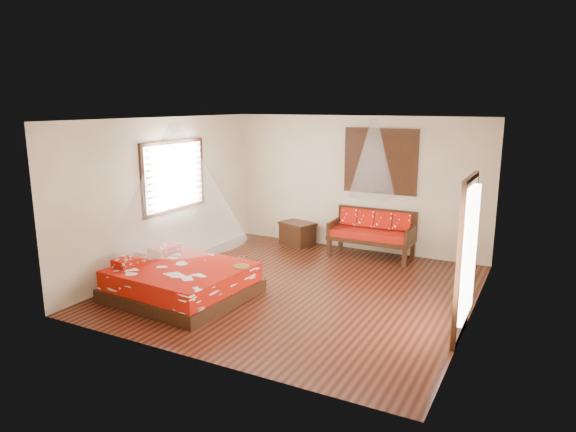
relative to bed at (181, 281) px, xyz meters
The scene contains 10 objects.
room 2.23m from the bed, 38.34° to the left, with size 5.54×5.54×2.84m.
bed is the anchor object (origin of this frame).
daybed 4.09m from the bed, 60.71° to the left, with size 1.67×0.74×0.94m.
storage_chest 3.65m from the bed, 85.79° to the left, with size 0.86×0.74×0.50m.
shutter_panel 4.69m from the bed, 62.88° to the left, with size 1.52×0.06×1.32m.
window_left 2.34m from the bed, 131.07° to the left, with size 0.10×1.74×1.34m.
glazed_door 4.34m from the bed, ahead, with size 0.08×1.02×2.16m.
wine_tray 1.03m from the bed, 24.56° to the left, with size 0.25×0.25×0.20m.
mosquito_net_main 1.60m from the bed, ahead, with size 2.11×2.11×1.80m, color white.
mosquito_net_daybed 4.34m from the bed, 59.82° to the left, with size 0.91×0.91×1.50m, color white.
Camera 1 is at (3.64, -7.30, 3.05)m, focal length 32.00 mm.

